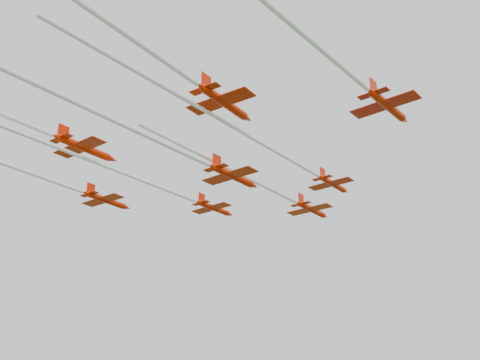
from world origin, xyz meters
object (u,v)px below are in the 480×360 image
at_px(jet_row3_mid, 179,151).
at_px(jet_row3_right, 331,58).
at_px(jet_row3_left, 29,173).
at_px(jet_row2_left, 157,186).
at_px(jet_row4_right, 124,33).
at_px(jet_lead, 277,193).
at_px(jet_row2_right, 272,149).

relative_size(jet_row3_mid, jet_row3_right, 0.92).
bearing_deg(jet_row3_right, jet_row3_mid, 173.26).
xyz_separation_m(jet_row3_left, jet_row3_mid, (29.24, 0.00, -1.84)).
bearing_deg(jet_row2_left, jet_row3_left, -130.13).
distance_m(jet_row3_right, jet_row4_right, 23.86).
distance_m(jet_row2_left, jet_row3_left, 21.30).
height_order(jet_row2_left, jet_row3_right, jet_row3_right).
relative_size(jet_row2_left, jet_row3_right, 0.96).
relative_size(jet_row3_mid, jet_row4_right, 0.78).
bearing_deg(jet_lead, jet_row2_right, -57.92).
distance_m(jet_lead, jet_row2_left, 22.12).
distance_m(jet_lead, jet_row3_right, 43.08).
bearing_deg(jet_row2_right, jet_row2_left, 179.31).
xyz_separation_m(jet_lead, jet_row4_right, (3.55, -52.01, 0.21)).
relative_size(jet_lead, jet_row4_right, 0.75).
relative_size(jet_row3_left, jet_row3_right, 1.08).
xyz_separation_m(jet_row2_right, jet_row3_left, (-40.95, -7.25, 0.93)).
bearing_deg(jet_row2_right, jet_row3_mid, -136.02).
bearing_deg(jet_row3_left, jet_row3_right, 1.23).
relative_size(jet_lead, jet_row3_left, 0.82).
bearing_deg(jet_lead, jet_row3_mid, -86.88).
xyz_separation_m(jet_row3_mid, jet_row4_right, (7.72, -24.44, 2.39)).
distance_m(jet_row3_mid, jet_row3_right, 28.03).
distance_m(jet_row2_left, jet_row3_right, 44.39).
distance_m(jet_row3_left, jet_row4_right, 44.31).
distance_m(jet_lead, jet_row3_left, 43.32).
distance_m(jet_row2_right, jet_row3_right, 22.19).
xyz_separation_m(jet_row2_left, jet_row3_left, (-17.05, -12.73, 0.84)).
distance_m(jet_lead, jet_row4_right, 52.13).
height_order(jet_lead, jet_row2_left, jet_lead).
xyz_separation_m(jet_row2_left, jet_row2_right, (23.90, -5.48, -0.09)).
relative_size(jet_lead, jet_row2_left, 0.92).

